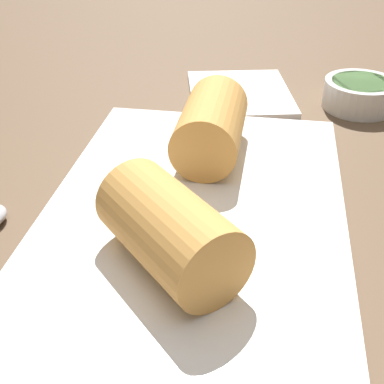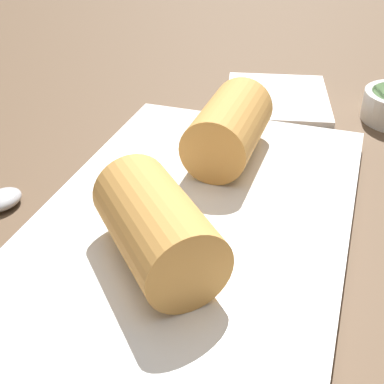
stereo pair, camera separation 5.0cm
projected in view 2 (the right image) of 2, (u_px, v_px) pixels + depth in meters
The scene contains 5 objects.
table_surface at pixel (168, 237), 40.21cm from camera, with size 180.00×140.00×2.00cm.
serving_plate at pixel (192, 226), 38.46cm from camera, with size 34.60×21.74×1.50cm.
roll_front_left at pixel (231, 125), 44.52cm from camera, with size 10.62×5.45×5.35cm.
roll_front_right at pixel (154, 223), 32.93cm from camera, with size 10.69×10.53×5.35cm.
napkin at pixel (277, 98), 59.32cm from camera, with size 15.13×13.63×0.60cm.
Camera 2 is at (29.73, 11.80, 25.66)cm, focal length 50.00 mm.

